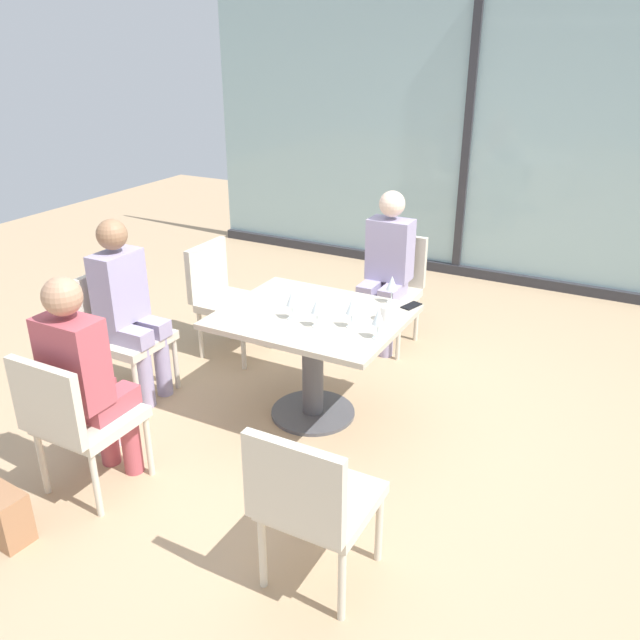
{
  "coord_description": "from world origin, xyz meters",
  "views": [
    {
      "loc": [
        1.81,
        -3.3,
        2.35
      ],
      "look_at": [
        0.0,
        0.1,
        0.65
      ],
      "focal_mm": 36.66,
      "sensor_mm": 36.0,
      "label": 1
    }
  ],
  "objects": [
    {
      "name": "ground_plane",
      "position": [
        0.0,
        0.0,
        0.0
      ],
      "size": [
        12.0,
        12.0,
        0.0
      ],
      "primitive_type": "plane",
      "color": "tan"
    },
    {
      "name": "window_wall_backdrop",
      "position": [
        0.0,
        3.2,
        1.21
      ],
      "size": [
        5.83,
        0.1,
        2.7
      ],
      "color": "#96B7BC",
      "rests_on": "ground_plane"
    },
    {
      "name": "dining_table_main",
      "position": [
        0.0,
        0.0,
        0.54
      ],
      "size": [
        1.13,
        0.95,
        0.73
      ],
      "color": "#BCB29E",
      "rests_on": "ground_plane"
    },
    {
      "name": "chair_front_left",
      "position": [
        -0.71,
        -1.31,
        0.5
      ],
      "size": [
        0.46,
        0.5,
        0.87
      ],
      "color": "beige",
      "rests_on": "ground_plane"
    },
    {
      "name": "chair_side_end",
      "position": [
        -1.33,
        -0.35,
        0.5
      ],
      "size": [
        0.5,
        0.46,
        0.87
      ],
      "color": "beige",
      "rests_on": "ground_plane"
    },
    {
      "name": "chair_near_window",
      "position": [
        0.0,
        1.31,
        0.5
      ],
      "size": [
        0.46,
        0.51,
        0.87
      ],
      "color": "beige",
      "rests_on": "ground_plane"
    },
    {
      "name": "chair_far_left",
      "position": [
        -1.07,
        0.52,
        0.5
      ],
      "size": [
        0.5,
        0.46,
        0.87
      ],
      "color": "beige",
      "rests_on": "ground_plane"
    },
    {
      "name": "chair_front_right",
      "position": [
        0.71,
        -1.31,
        0.5
      ],
      "size": [
        0.46,
        0.5,
        0.87
      ],
      "color": "beige",
      "rests_on": "ground_plane"
    },
    {
      "name": "person_front_left",
      "position": [
        -0.71,
        -1.2,
        0.7
      ],
      "size": [
        0.34,
        0.39,
        1.26
      ],
      "color": "#B24C56",
      "rests_on": "ground_plane"
    },
    {
      "name": "person_side_end",
      "position": [
        -1.22,
        -0.35,
        0.7
      ],
      "size": [
        0.39,
        0.34,
        1.26
      ],
      "color": "#9E93B7",
      "rests_on": "ground_plane"
    },
    {
      "name": "person_near_window",
      "position": [
        -0.0,
        1.2,
        0.7
      ],
      "size": [
        0.34,
        0.39,
        1.26
      ],
      "color": "#9E93B7",
      "rests_on": "ground_plane"
    },
    {
      "name": "wine_glass_0",
      "position": [
        -0.07,
        -0.12,
        0.86
      ],
      "size": [
        0.07,
        0.07,
        0.18
      ],
      "color": "silver",
      "rests_on": "dining_table_main"
    },
    {
      "name": "wine_glass_1",
      "position": [
        0.36,
        0.41,
        0.86
      ],
      "size": [
        0.07,
        0.07,
        0.18
      ],
      "color": "silver",
      "rests_on": "dining_table_main"
    },
    {
      "name": "wine_glass_2",
      "position": [
        0.5,
        -0.13,
        0.86
      ],
      "size": [
        0.07,
        0.07,
        0.18
      ],
      "color": "silver",
      "rests_on": "dining_table_main"
    },
    {
      "name": "wine_glass_3",
      "position": [
        0.3,
        -0.07,
        0.86
      ],
      "size": [
        0.07,
        0.07,
        0.18
      ],
      "color": "silver",
      "rests_on": "dining_table_main"
    },
    {
      "name": "wine_glass_4",
      "position": [
        0.11,
        -0.15,
        0.86
      ],
      "size": [
        0.07,
        0.07,
        0.18
      ],
      "color": "silver",
      "rests_on": "dining_table_main"
    },
    {
      "name": "coffee_cup",
      "position": [
        0.44,
        0.13,
        0.78
      ],
      "size": [
        0.08,
        0.08,
        0.09
      ],
      "primitive_type": "cylinder",
      "color": "white",
      "rests_on": "dining_table_main"
    },
    {
      "name": "cell_phone_on_table",
      "position": [
        0.5,
        0.41,
        0.73
      ],
      "size": [
        0.11,
        0.16,
        0.01
      ],
      "primitive_type": "cube",
      "rotation": [
        0.0,
        0.0,
        -0.28
      ],
      "color": "black",
      "rests_on": "dining_table_main"
    },
    {
      "name": "handbag_0",
      "position": [
        -0.82,
        -1.76,
        0.14
      ],
      "size": [
        0.31,
        0.19,
        0.28
      ],
      "primitive_type": "cube",
      "rotation": [
        0.0,
        0.0,
        -0.09
      ],
      "color": "#A3704C",
      "rests_on": "ground_plane"
    },
    {
      "name": "handbag_1",
      "position": [
        -1.02,
        -0.86,
        0.14
      ],
      "size": [
        0.33,
        0.23,
        0.28
      ],
      "primitive_type": "cube",
      "rotation": [
        0.0,
        0.0,
        -0.27
      ],
      "color": "beige",
      "rests_on": "ground_plane"
    }
  ]
}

